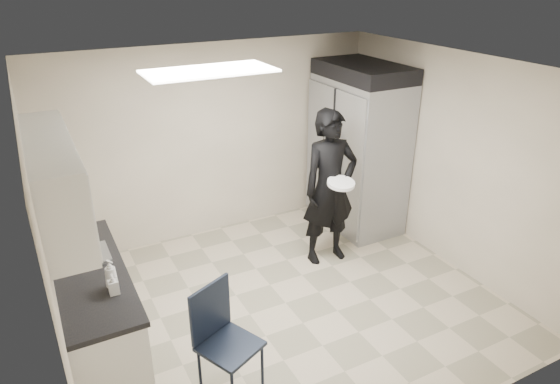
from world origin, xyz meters
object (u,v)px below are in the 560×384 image
lower_counter (96,313)px  commercial_fridge (358,154)px  folding_chair (230,346)px  man_tuxedo (330,188)px

lower_counter → commercial_fridge: bearing=15.9°
lower_counter → folding_chair: bearing=-49.7°
lower_counter → commercial_fridge: commercial_fridge is taller
commercial_fridge → man_tuxedo: 1.12m
commercial_fridge → folding_chair: 3.63m
lower_counter → folding_chair: 1.44m
lower_counter → commercial_fridge: (3.78, 1.07, 0.62)m
folding_chair → man_tuxedo: (1.95, 1.51, 0.47)m
lower_counter → man_tuxedo: 2.96m
lower_counter → man_tuxedo: size_ratio=0.97×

